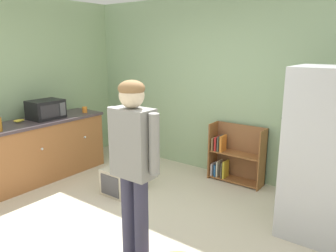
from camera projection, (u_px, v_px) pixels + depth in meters
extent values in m
plane|color=beige|center=(124.00, 242.00, 3.41)|extent=(12.00, 12.00, 0.00)
cube|color=#96B48B|center=(231.00, 88.00, 4.91)|extent=(5.20, 0.06, 2.70)
cube|color=#99B588|center=(37.00, 86.00, 5.24)|extent=(0.06, 2.99, 2.70)
cube|color=#A16236|center=(30.00, 153.00, 4.84)|extent=(0.60, 2.28, 0.86)
cube|color=#4A3D43|center=(27.00, 124.00, 4.74)|extent=(0.64, 2.32, 0.04)
sphere|color=silver|center=(42.00, 149.00, 4.63)|extent=(0.04, 0.04, 0.04)
sphere|color=silver|center=(85.00, 137.00, 5.22)|extent=(0.04, 0.04, 0.04)
cube|color=#B7BABF|center=(324.00, 155.00, 3.37)|extent=(0.70, 0.68, 1.78)
cylinder|color=silver|center=(283.00, 144.00, 3.43)|extent=(0.02, 0.02, 0.50)
cube|color=#333333|center=(292.00, 113.00, 3.48)|extent=(0.01, 0.67, 0.01)
cube|color=brown|center=(213.00, 150.00, 5.04)|extent=(0.02, 0.28, 0.85)
cube|color=brown|center=(262.00, 160.00, 4.59)|extent=(0.02, 0.28, 0.85)
cube|color=brown|center=(240.00, 152.00, 4.91)|extent=(0.80, 0.02, 0.85)
cube|color=brown|center=(235.00, 180.00, 4.91)|extent=(0.76, 0.24, 0.02)
cube|color=brown|center=(236.00, 154.00, 4.81)|extent=(0.76, 0.24, 0.02)
cube|color=silver|center=(214.00, 169.00, 5.06)|extent=(0.02, 0.17, 0.19)
cube|color=brown|center=(215.00, 143.00, 4.97)|extent=(0.03, 0.17, 0.19)
cube|color=#265B99|center=(217.00, 170.00, 5.03)|extent=(0.02, 0.17, 0.18)
cube|color=red|center=(218.00, 143.00, 4.94)|extent=(0.03, 0.17, 0.21)
cube|color=beige|center=(219.00, 168.00, 5.00)|extent=(0.02, 0.17, 0.24)
cube|color=#3D453D|center=(220.00, 143.00, 4.91)|extent=(0.03, 0.17, 0.23)
cube|color=#444138|center=(223.00, 170.00, 4.96)|extent=(0.02, 0.17, 0.24)
cube|color=orange|center=(223.00, 143.00, 4.88)|extent=(0.03, 0.17, 0.24)
cube|color=gold|center=(226.00, 169.00, 4.94)|extent=(0.03, 0.17, 0.26)
cylinder|color=#35344B|center=(129.00, 215.00, 3.10)|extent=(0.13, 0.13, 0.84)
cylinder|color=#35344B|center=(141.00, 221.00, 3.01)|extent=(0.13, 0.13, 0.84)
cube|color=gray|center=(133.00, 143.00, 2.88)|extent=(0.38, 0.22, 0.61)
cylinder|color=gray|center=(113.00, 135.00, 3.01)|extent=(0.09, 0.09, 0.52)
cylinder|color=gray|center=(154.00, 144.00, 2.73)|extent=(0.09, 0.09, 0.52)
sphere|color=beige|center=(132.00, 95.00, 2.78)|extent=(0.22, 0.22, 0.22)
ellipsoid|color=brown|center=(131.00, 88.00, 2.77)|extent=(0.23, 0.23, 0.14)
cube|color=beige|center=(124.00, 179.00, 4.55)|extent=(0.42, 0.54, 0.36)
cube|color=#424247|center=(110.00, 186.00, 4.33)|extent=(0.32, 0.01, 0.27)
cube|color=black|center=(46.00, 109.00, 4.95)|extent=(0.36, 0.48, 0.28)
cube|color=#2D2D33|center=(50.00, 111.00, 4.81)|extent=(0.01, 0.31, 0.20)
cube|color=#515156|center=(63.00, 109.00, 4.97)|extent=(0.01, 0.10, 0.20)
ellipsoid|color=yellow|center=(19.00, 120.00, 4.72)|extent=(0.09, 0.16, 0.04)
ellipsoid|color=yellow|center=(20.00, 121.00, 4.71)|extent=(0.04, 0.15, 0.04)
ellipsoid|color=yellow|center=(20.00, 121.00, 4.70)|extent=(0.09, 0.16, 0.04)
cylinder|color=orange|center=(85.00, 110.00, 5.41)|extent=(0.08, 0.08, 0.09)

